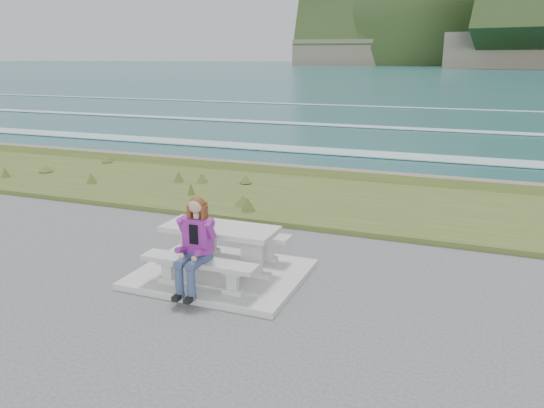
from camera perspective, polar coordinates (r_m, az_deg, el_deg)
name	(u,v)px	position (r m, az deg, el deg)	size (l,w,h in m)	color
concrete_slab	(221,274)	(8.59, -5.48, -7.50)	(2.60, 2.10, 0.10)	#ADACA7
picnic_table	(220,237)	(8.36, -5.59, -3.50)	(1.80, 0.75, 0.75)	#ADACA7
bench_landward	(199,266)	(7.87, -7.86, -6.64)	(1.80, 0.35, 0.45)	#ADACA7
bench_seaward	(239,237)	(9.03, -3.54, -3.57)	(1.80, 0.35, 0.45)	#ADACA7
grass_verge	(313,201)	(13.02, 4.48, 0.30)	(160.00, 4.50, 0.22)	#314F1D
shore_drop	(342,177)	(15.74, 7.59, 2.86)	(160.00, 0.80, 2.20)	#685B4E
ocean	(413,148)	(32.73, 14.89, 5.89)	(1600.00, 1600.00, 0.09)	#1F5357
seated_woman	(193,259)	(7.71, -8.45, -5.83)	(0.40, 0.70, 1.40)	navy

